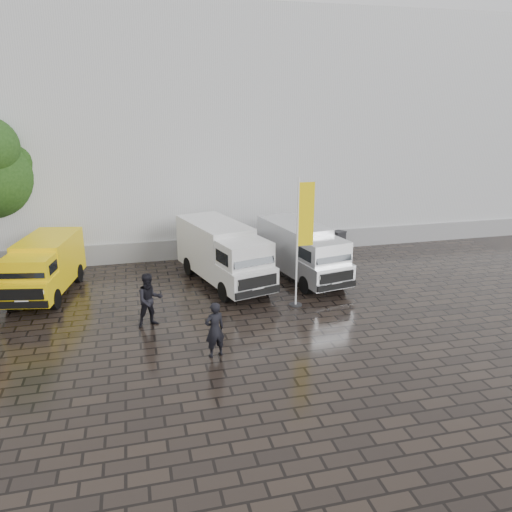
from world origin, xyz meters
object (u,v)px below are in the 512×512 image
Objects in this scene: person_front at (215,330)px; wheelie_bin at (338,241)px; van_white at (223,255)px; van_yellow at (45,268)px; person_tent at (150,300)px; van_silver at (302,252)px; flagpole at (302,236)px.

wheelie_bin is at bearing -147.09° from person_front.
van_white is 7.59m from wheelie_bin.
van_yellow is 5.71m from person_tent.
wheelie_bin is 12.74m from person_front.
van_silver is at bearing -151.31° from wheelie_bin.
van_white reaches higher than person_tent.
person_tent reaches higher than person_front.
van_silver is at bearing 70.08° from flagpole.
wheelie_bin is at bearing 56.52° from flagpole.
van_yellow is 10.49m from flagpole.
van_white is at bearing 32.42° from person_tent.
flagpole is at bearing -67.16° from van_white.
van_silver is 3.07× the size of person_front.
van_white is at bearing 7.42° from van_yellow.
van_yellow is 7.30m from van_white.
van_white is at bearing 166.40° from van_silver.
wheelie_bin is at bearing 36.80° from van_silver.
person_tent is (-6.79, -3.44, -0.23)m from van_silver.
person_front is at bearing -140.10° from flagpole.
person_tent is at bearing -34.40° from van_yellow.
person_tent is (-5.73, -0.50, -1.83)m from flagpole.
van_yellow is 0.98× the size of flagpole.
van_white is 4.88m from person_tent.
person_front is at bearing -118.25° from van_white.
flagpole reaches higher than van_yellow.
van_yellow is at bearing 172.70° from wheelie_bin.
van_yellow is at bearing 165.66° from van_silver.
van_yellow is at bearing 160.87° from van_white.
person_front is at bearing -149.09° from wheelie_bin.
flagpole is at bearing -120.88° from van_silver.
flagpole is at bearing -157.17° from person_front.
van_silver is 3.51m from flagpole.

